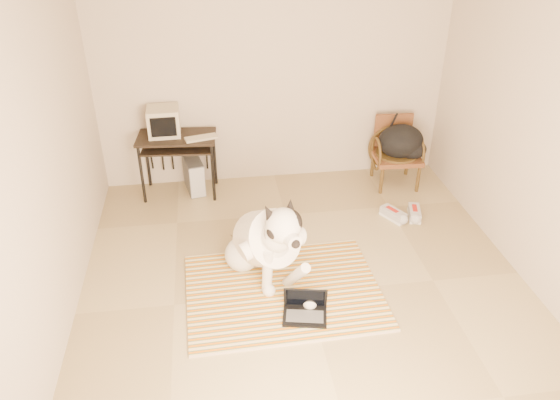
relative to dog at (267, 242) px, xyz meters
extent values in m
plane|color=tan|center=(0.33, -0.29, -0.38)|extent=(4.50, 4.50, 0.00)
plane|color=#BEAE9C|center=(0.33, 1.96, 0.97)|extent=(4.50, 0.00, 4.50)
plane|color=#BEAE9C|center=(0.33, -2.54, 0.97)|extent=(4.50, 0.00, 4.50)
plane|color=#BEAE9C|center=(-1.67, -0.29, 0.97)|extent=(0.00, 4.50, 4.50)
plane|color=#BEAE9C|center=(2.33, -0.29, 0.97)|extent=(0.00, 4.50, 4.50)
cube|color=#CD6B0C|center=(0.13, -0.78, -0.37)|extent=(1.71, 0.31, 0.02)
cube|color=#2D6430|center=(0.12, -0.51, -0.37)|extent=(1.71, 0.31, 0.02)
cube|color=#6F437B|center=(0.12, -0.25, -0.37)|extent=(1.71, 0.31, 0.02)
cube|color=#CDD730|center=(0.11, 0.01, -0.37)|extent=(1.71, 0.31, 0.02)
cube|color=beige|center=(0.10, 0.27, -0.37)|extent=(1.71, 0.31, 0.02)
sphere|color=white|center=(-0.21, 0.14, -0.22)|extent=(0.33, 0.33, 0.33)
sphere|color=white|center=(0.08, 0.24, -0.22)|extent=(0.33, 0.33, 0.33)
ellipsoid|color=white|center=(-0.06, 0.18, -0.19)|extent=(0.40, 0.37, 0.33)
ellipsoid|color=white|center=(0.00, -0.01, 0.03)|extent=(0.62, 0.84, 0.71)
cylinder|color=white|center=(0.00, 0.00, 0.03)|extent=(0.66, 0.76, 0.65)
sphere|color=white|center=(0.07, -0.21, 0.19)|extent=(0.28, 0.28, 0.28)
sphere|color=white|center=(0.10, -0.31, 0.36)|extent=(0.30, 0.30, 0.30)
ellipsoid|color=black|center=(0.15, -0.29, 0.38)|extent=(0.23, 0.26, 0.22)
cylinder|color=white|center=(0.14, -0.43, 0.31)|extent=(0.17, 0.19, 0.13)
sphere|color=black|center=(0.17, -0.51, 0.31)|extent=(0.07, 0.07, 0.07)
cone|color=black|center=(-0.01, -0.28, 0.48)|extent=(0.16, 0.17, 0.19)
cone|color=black|center=(0.17, -0.21, 0.48)|extent=(0.15, 0.18, 0.19)
torus|color=white|center=(0.08, -0.23, 0.24)|extent=(0.30, 0.22, 0.24)
cylinder|color=white|center=(-0.03, -0.25, -0.14)|extent=(0.13, 0.16, 0.45)
cylinder|color=white|center=(0.21, -0.31, -0.17)|extent=(0.21, 0.41, 0.46)
sphere|color=white|center=(-0.02, -0.28, -0.33)|extent=(0.12, 0.12, 0.12)
sphere|color=white|center=(0.31, -0.50, -0.32)|extent=(0.12, 0.12, 0.12)
cone|color=black|center=(-0.17, 0.44, -0.33)|extent=(0.34, 0.41, 0.11)
cube|color=black|center=(0.24, -0.62, -0.35)|extent=(0.41, 0.33, 0.02)
cube|color=#4E4E51|center=(0.24, -0.63, -0.34)|extent=(0.33, 0.21, 0.00)
cube|color=black|center=(0.26, -0.53, -0.23)|extent=(0.37, 0.16, 0.24)
cube|color=black|center=(0.26, -0.54, -0.22)|extent=(0.33, 0.13, 0.21)
cube|color=black|center=(-0.80, 1.69, 0.32)|extent=(0.90, 0.55, 0.03)
cube|color=black|center=(-0.80, 1.64, 0.21)|extent=(0.80, 0.45, 0.02)
cylinder|color=black|center=(-1.21, 1.52, -0.04)|extent=(0.03, 0.03, 0.69)
cylinder|color=black|center=(-1.18, 1.92, -0.04)|extent=(0.03, 0.03, 0.69)
cylinder|color=black|center=(-0.43, 1.46, -0.04)|extent=(0.03, 0.03, 0.69)
cylinder|color=black|center=(-0.39, 1.86, -0.04)|extent=(0.03, 0.03, 0.69)
cube|color=#B2A78B|center=(-0.93, 1.76, 0.49)|extent=(0.35, 0.33, 0.31)
cube|color=black|center=(-0.92, 1.59, 0.49)|extent=(0.27, 0.02, 0.22)
cube|color=#B2A78B|center=(-0.53, 1.57, 0.35)|extent=(0.37, 0.21, 0.02)
cube|color=#4E4E51|center=(-0.65, 1.73, -0.19)|extent=(0.25, 0.44, 0.39)
cube|color=silver|center=(-0.61, 1.53, -0.19)|extent=(0.17, 0.04, 0.37)
cube|color=brown|center=(1.73, 1.55, -0.03)|extent=(0.55, 0.53, 0.05)
cylinder|color=#32230D|center=(1.73, 1.55, 0.01)|extent=(0.49, 0.49, 0.04)
cube|color=brown|center=(1.74, 1.79, 0.22)|extent=(0.45, 0.06, 0.40)
cylinder|color=#32230D|center=(1.50, 1.35, -0.22)|extent=(0.04, 0.04, 0.33)
cylinder|color=#32230D|center=(1.52, 1.78, -0.22)|extent=(0.04, 0.04, 0.33)
cylinder|color=#32230D|center=(1.93, 1.32, -0.22)|extent=(0.04, 0.04, 0.33)
cylinder|color=#32230D|center=(1.95, 1.76, -0.22)|extent=(0.04, 0.04, 0.33)
ellipsoid|color=black|center=(1.75, 1.54, 0.18)|extent=(0.53, 0.44, 0.39)
ellipsoid|color=black|center=(1.88, 1.47, 0.10)|extent=(0.33, 0.27, 0.23)
cube|color=silver|center=(1.47, 0.79, -0.37)|extent=(0.25, 0.33, 0.03)
cube|color=gray|center=(1.47, 0.79, -0.33)|extent=(0.25, 0.32, 0.10)
cube|color=#A71D16|center=(1.47, 0.79, -0.29)|extent=(0.12, 0.16, 0.02)
cube|color=silver|center=(1.71, 0.78, -0.37)|extent=(0.19, 0.32, 0.03)
cube|color=gray|center=(1.71, 0.78, -0.33)|extent=(0.18, 0.31, 0.09)
cube|color=#A71D16|center=(1.71, 0.78, -0.29)|extent=(0.09, 0.16, 0.02)
camera|label=1|loc=(-0.45, -3.98, 2.79)|focal=35.00mm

